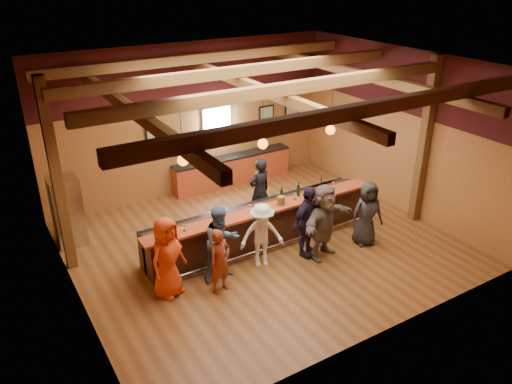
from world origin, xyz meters
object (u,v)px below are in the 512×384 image
bottle_a (281,195)px  customer_denim (221,243)px  customer_brown (324,222)px  customer_dark (367,214)px  customer_orange (167,257)px  back_bar_cabinet (233,170)px  ice_bucket (281,200)px  customer_white (262,235)px  bar_counter (260,224)px  stainless_fridge (67,211)px  customer_redvest (220,261)px  bartender (260,191)px  customer_navy (307,222)px

bottle_a → customer_denim: bearing=-160.4°
bottle_a → customer_brown: bearing=-70.3°
customer_dark → customer_orange: bearing=-170.1°
back_bar_cabinet → ice_bucket: bearing=-101.3°
customer_white → bar_counter: bearing=79.0°
customer_denim → customer_brown: 2.54m
customer_white → customer_brown: size_ratio=0.84×
back_bar_cabinet → customer_denim: size_ratio=2.23×
stainless_fridge → bar_counter: bearing=-30.8°
back_bar_cabinet → customer_orange: size_ratio=2.19×
customer_brown → bottle_a: size_ratio=5.01×
customer_white → ice_bucket: customer_white is taller
customer_orange → customer_brown: (3.76, -0.51, 0.03)m
bar_counter → customer_orange: (-2.80, -0.85, 0.39)m
back_bar_cabinet → customer_denim: bearing=-121.4°
customer_denim → customer_redvest: bearing=-125.0°
customer_denim → customer_white: (1.04, -0.01, -0.10)m
bartender → bottle_a: bearing=79.9°
customer_dark → bartender: bearing=141.5°
stainless_fridge → customer_navy: 5.95m
stainless_fridge → ice_bucket: stainless_fridge is taller
customer_brown → ice_bucket: customer_brown is taller
customer_dark → customer_redvest: bearing=-165.0°
customer_redvest → customer_brown: customer_brown is taller
customer_denim → stainless_fridge: bearing=124.5°
back_bar_cabinet → customer_navy: 4.73m
customer_white → customer_redvest: bearing=-144.6°
customer_redvest → customer_denim: size_ratio=0.83×
back_bar_cabinet → customer_orange: customer_orange is taller
stainless_fridge → customer_denim: bearing=-52.6°
customer_brown → bottle_a: (-0.42, 1.18, 0.31)m
customer_denim → bottle_a: 2.24m
back_bar_cabinet → customer_brown: 4.95m
customer_brown → customer_navy: bearing=125.5°
customer_brown → back_bar_cabinet: bearing=71.0°
customer_white → back_bar_cabinet: bearing=87.3°
back_bar_cabinet → ice_bucket: (-0.78, -3.91, 0.74)m
customer_denim → back_bar_cabinet: bearing=55.8°
ice_bucket → customer_brown: bearing=-61.3°
customer_orange → customer_denim: customer_orange is taller
customer_denim → bartender: (2.13, 1.86, 0.02)m
customer_orange → customer_dark: 5.09m
customer_redvest → customer_denim: customer_denim is taller
customer_orange → customer_redvest: bearing=-51.0°
customer_redvest → customer_orange: bearing=138.2°
back_bar_cabinet → stainless_fridge: bearing=-168.1°
customer_orange → customer_navy: 3.46m
bar_counter → customer_orange: bearing=-163.1°
customer_denim → bottle_a: (2.08, 0.74, 0.36)m
stainless_fridge → customer_brown: (5.07, -3.80, 0.04)m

